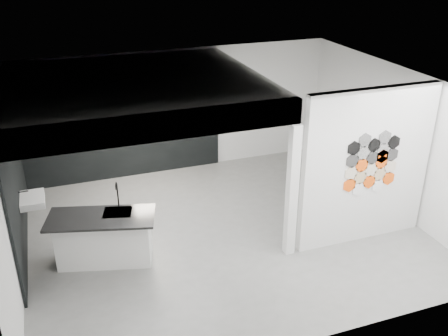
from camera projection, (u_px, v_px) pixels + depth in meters
floor at (224, 231)px, 9.28m from camera, size 7.00×6.00×0.01m
partition_panel at (367, 167)px, 8.51m from camera, size 2.45×0.15×2.80m
bay_clad_back at (123, 128)px, 10.91m from camera, size 4.40×0.04×2.35m
bay_clad_left at (15, 180)px, 8.57m from camera, size 0.04×4.00×2.35m
bulkhead at (135, 90)px, 8.65m from camera, size 4.40×4.00×0.40m
corner_column at (292, 192)px, 8.17m from camera, size 0.16×0.16×2.35m
fascia_beam at (160, 127)px, 7.01m from camera, size 4.40×0.16×0.40m
wall_basin at (32, 200)px, 8.61m from camera, size 0.40×0.60×0.12m
display_shelf at (128, 123)px, 10.80m from camera, size 3.00×0.15×0.04m
kitchen_island at (104, 237)px, 8.23m from camera, size 1.85×1.18×1.38m
stockpot at (62, 126)px, 10.34m from camera, size 0.25×0.25×0.17m
kettle at (181, 113)px, 11.12m from camera, size 0.21×0.21×0.17m
glass_bowl at (188, 114)px, 11.19m from camera, size 0.14×0.14×0.09m
glass_vase at (188, 112)px, 11.17m from camera, size 0.12×0.12×0.14m
bottle_dark at (107, 122)px, 10.63m from camera, size 0.06×0.06×0.14m
utensil_cup at (80, 125)px, 10.46m from camera, size 0.09×0.09×0.11m
hex_tile_cluster at (372, 163)px, 8.40m from camera, size 1.04×0.02×1.16m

